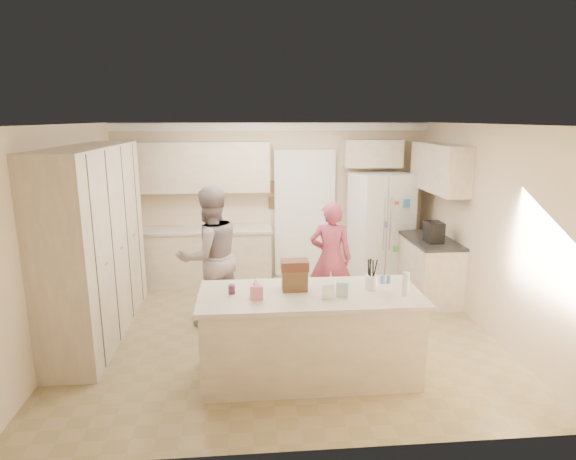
{
  "coord_description": "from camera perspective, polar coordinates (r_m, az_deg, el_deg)",
  "views": [
    {
      "loc": [
        -0.43,
        -5.72,
        2.68
      ],
      "look_at": [
        0.1,
        0.35,
        1.25
      ],
      "focal_mm": 30.0,
      "sensor_mm": 36.0,
      "label": 1
    }
  ],
  "objects": [
    {
      "name": "doorway_opening",
      "position": [
        8.22,
        1.95,
        1.76
      ],
      "size": [
        0.9,
        0.06,
        2.1
      ],
      "primitive_type": "cube",
      "color": "black",
      "rests_on": "floor"
    },
    {
      "name": "tissue_plume",
      "position": [
        4.78,
        -3.77,
        -6.03
      ],
      "size": [
        0.08,
        0.08,
        0.08
      ],
      "primitive_type": "cone",
      "color": "white",
      "rests_on": "tissue_box"
    },
    {
      "name": "right_upper_cab",
      "position": [
        7.52,
        17.49,
        7.04
      ],
      "size": [
        0.35,
        1.5,
        0.7
      ],
      "primitive_type": "cube",
      "color": "beige",
      "rests_on": "wall_right"
    },
    {
      "name": "tissue_box",
      "position": [
        4.82,
        -3.75,
        -7.27
      ],
      "size": [
        0.13,
        0.13,
        0.14
      ],
      "primitive_type": "cube",
      "color": "pink",
      "rests_on": "island_top"
    },
    {
      "name": "refrigerator",
      "position": [
        8.09,
        10.89,
        0.26
      ],
      "size": [
        1.03,
        0.88,
        1.8
      ],
      "primitive_type": "cube",
      "rotation": [
        0.0,
        0.0,
        0.22
      ],
      "color": "white",
      "rests_on": "floor"
    },
    {
      "name": "wall_frame_lower",
      "position": [
        8.12,
        -1.75,
        3.28
      ],
      "size": [
        0.15,
        0.02,
        0.2
      ],
      "primitive_type": "cube",
      "color": "brown",
      "rests_on": "wall_back"
    },
    {
      "name": "fridge_handle_r",
      "position": [
        7.72,
        12.03,
        0.74
      ],
      "size": [
        0.02,
        0.02,
        0.85
      ],
      "primitive_type": "cylinder",
      "color": "silver",
      "rests_on": "refrigerator"
    },
    {
      "name": "teen_boy",
      "position": [
        6.33,
        -9.23,
        -3.12
      ],
      "size": [
        1.12,
        1.04,
        1.84
      ],
      "primitive_type": "imported",
      "rotation": [
        0.0,
        0.0,
        3.65
      ],
      "color": "gray",
      "rests_on": "floor"
    },
    {
      "name": "back_countertop",
      "position": [
        7.94,
        -10.07,
        0.05
      ],
      "size": [
        2.24,
        0.63,
        0.04
      ],
      "primitive_type": "cube",
      "color": "beige",
      "rests_on": "back_base_cab"
    },
    {
      "name": "doorway_casing",
      "position": [
        8.18,
        1.98,
        1.72
      ],
      "size": [
        1.02,
        0.03,
        2.22
      ],
      "primitive_type": "cube",
      "color": "white",
      "rests_on": "floor"
    },
    {
      "name": "wall_front",
      "position": [
        3.7,
        2.08,
        -8.68
      ],
      "size": [
        5.2,
        0.02,
        2.6
      ],
      "primitive_type": "cube",
      "color": "beige",
      "rests_on": "ground"
    },
    {
      "name": "wall_frame_upper",
      "position": [
        8.08,
        -1.76,
        5.16
      ],
      "size": [
        0.15,
        0.02,
        0.2
      ],
      "primitive_type": "cube",
      "color": "brown",
      "rests_on": "wall_back"
    },
    {
      "name": "floor",
      "position": [
        6.33,
        -0.64,
        -11.93
      ],
      "size": [
        5.2,
        4.6,
        0.02
      ],
      "primitive_type": "cube",
      "color": "#937D56",
      "rests_on": "ground"
    },
    {
      "name": "teen_girl",
      "position": [
        6.64,
        5.08,
        -3.34
      ],
      "size": [
        0.64,
        0.49,
        1.59
      ],
      "primitive_type": "imported",
      "rotation": [
        0.0,
        0.0,
        2.94
      ],
      "color": "#B9414C",
      "rests_on": "floor"
    },
    {
      "name": "wall_left",
      "position": [
        6.27,
        -25.2,
        -0.78
      ],
      "size": [
        0.02,
        4.6,
        2.6
      ],
      "primitive_type": "cube",
      "color": "beige",
      "rests_on": "ground"
    },
    {
      "name": "right_base_cab",
      "position": [
        7.59,
        16.39,
        -4.51
      ],
      "size": [
        0.6,
        1.2,
        0.88
      ],
      "primitive_type": "cube",
      "color": "beige",
      "rests_on": "floor"
    },
    {
      "name": "greeting_card_b",
      "position": [
        4.86,
        6.41,
        -7.03
      ],
      "size": [
        0.12,
        0.05,
        0.16
      ],
      "primitive_type": "cube",
      "rotation": [
        0.15,
        0.0,
        -0.1
      ],
      "color": "silver",
      "rests_on": "island_top"
    },
    {
      "name": "fridge_seam",
      "position": [
        7.76,
        11.6,
        -0.33
      ],
      "size": [
        0.02,
        0.02,
        1.78
      ],
      "primitive_type": "cube",
      "color": "gray",
      "rests_on": "refrigerator"
    },
    {
      "name": "right_countertop",
      "position": [
        7.46,
        16.55,
        -1.15
      ],
      "size": [
        0.63,
        1.24,
        0.04
      ],
      "primitive_type": "cube",
      "color": "#2D2B28",
      "rests_on": "right_base_cab"
    },
    {
      "name": "fridge_dispenser",
      "position": [
        7.63,
        10.12,
        1.44
      ],
      "size": [
        0.22,
        0.03,
        0.35
      ],
      "primitive_type": "cube",
      "color": "black",
      "rests_on": "refrigerator"
    },
    {
      "name": "coffee_maker",
      "position": [
        7.23,
        16.91,
        -0.24
      ],
      "size": [
        0.22,
        0.28,
        0.3
      ],
      "primitive_type": "cube",
      "color": "black",
      "rests_on": "right_countertop"
    },
    {
      "name": "jam_jar",
      "position": [
        4.97,
        -6.69,
        -6.99
      ],
      "size": [
        0.07,
        0.07,
        0.09
      ],
      "primitive_type": "cylinder",
      "color": "#59263F",
      "rests_on": "island_top"
    },
    {
      "name": "ceiling",
      "position": [
        5.73,
        -0.71,
        12.52
      ],
      "size": [
        5.2,
        4.6,
        0.02
      ],
      "primitive_type": "cube",
      "color": "white",
      "rests_on": "wall_back"
    },
    {
      "name": "water_bottle",
      "position": [
        5.01,
        13.77,
        -6.21
      ],
      "size": [
        0.07,
        0.07,
        0.24
      ],
      "primitive_type": "cylinder",
      "color": "silver",
      "rests_on": "island_top"
    },
    {
      "name": "dollhouse_roof",
      "position": [
        4.97,
        0.79,
        -4.17
      ],
      "size": [
        0.28,
        0.2,
        0.1
      ],
      "primitive_type": "cube",
      "color": "#592D1E",
      "rests_on": "dollhouse_body"
    },
    {
      "name": "dollhouse_body",
      "position": [
        5.02,
        0.78,
        -5.92
      ],
      "size": [
        0.26,
        0.18,
        0.22
      ],
      "primitive_type": "cube",
      "color": "brown",
      "rests_on": "island_top"
    },
    {
      "name": "pantry_bank",
      "position": [
        6.38,
        -21.88,
        -1.39
      ],
      "size": [
        0.6,
        2.6,
        2.35
      ],
      "primitive_type": "cube",
      "color": "beige",
      "rests_on": "floor"
    },
    {
      "name": "shaker_salt",
      "position": [
        5.33,
        11.13,
        -5.75
      ],
      "size": [
        0.05,
        0.05,
        0.09
      ],
      "primitive_type": "cylinder",
      "color": "#5072B0",
      "rests_on": "island_top"
    },
    {
      "name": "wall_back",
      "position": [
        8.15,
        -1.91,
        3.46
      ],
      "size": [
        5.2,
        0.02,
        2.6
      ],
      "primitive_type": "cube",
      "color": "beige",
      "rests_on": "ground"
    },
    {
      "name": "over_fridge_cab",
      "position": [
        8.13,
        9.96,
        8.93
      ],
      "size": [
        0.95,
        0.35,
        0.45
      ],
      "primitive_type": "cube",
      "color": "beige",
      "rests_on": "wall_back"
    },
    {
      "name": "wall_right",
      "position": [
        6.62,
        22.48,
        0.17
      ],
      "size": [
        0.02,
        4.6,
        2.6
      ],
      "primitive_type": "cube",
      "color": "beige",
      "rests_on": "ground"
    },
    {
      "name": "back_base_cab",
      "position": [
        8.06,
        -9.94,
        -3.12
      ],
      "size": [
        2.2,
        0.6,
        0.88
      ],
      "primitive_type": "cube",
      "color": "beige",
      "rests_on": "floor"
    },
    {
      "name": "crown_back",
      "position": [
        7.99,
        -1.96,
        12.13
      ],
      "size": [
        5.2,
        0.08,
        0.12
      ],
      "primitive_type": "cube",
      "color": "white",
      "rests_on": "wall_back"
    },
    {
      "name": "shaker_pepper",
      "position": [
        5.35,
        11.86,
        -5.71
      ],
      "size": [
        0.05,
        0.05,
        0.09
      ],
      "primitive_type": "cylinder",
      "color": "#5072B0",
      "rests_on": "island_top"
    },
    {
      "name": "utensil_crock",
      "position": [
        5.12,
        9.83,
        -6.13
      ],
      "size": [
        0.13,
        0.13,
        0.15
      ],
      "primitive_type": "cylinder",
      "color": "white",
      "rests_on": "island_top"
    },
    {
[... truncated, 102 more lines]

